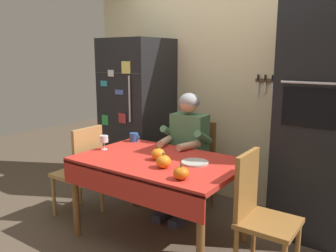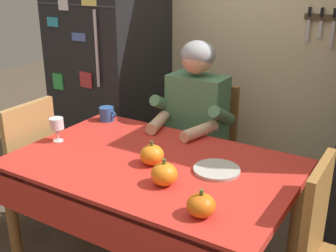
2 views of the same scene
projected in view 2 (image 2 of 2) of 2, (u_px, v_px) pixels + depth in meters
back_wall_assembly at (259, 21)px, 2.90m from camera, size 3.70×0.13×2.60m
refrigerator at (111, 72)px, 3.22m from camera, size 0.68×0.71×1.80m
dining_table at (151, 178)px, 2.13m from camera, size 1.40×0.90×0.74m
chair_behind_person at (205, 147)px, 2.86m from camera, size 0.40×0.40×0.93m
seated_person at (192, 124)px, 2.63m from camera, size 0.47×0.55×1.25m
chair_left_side at (23, 167)px, 2.58m from camera, size 0.40×0.40×0.93m
coffee_mug at (107, 114)px, 2.67m from camera, size 0.12×0.09×0.09m
wine_glass at (57, 124)px, 2.33m from camera, size 0.08×0.08×0.14m
pumpkin_large at (152, 155)px, 2.08m from camera, size 0.12×0.12×0.12m
pumpkin_medium at (201, 205)px, 1.65m from camera, size 0.12×0.12×0.11m
pumpkin_small at (164, 174)px, 1.88m from camera, size 0.12×0.12×0.13m
serving_tray at (217, 170)px, 2.02m from camera, size 0.22×0.22×0.02m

